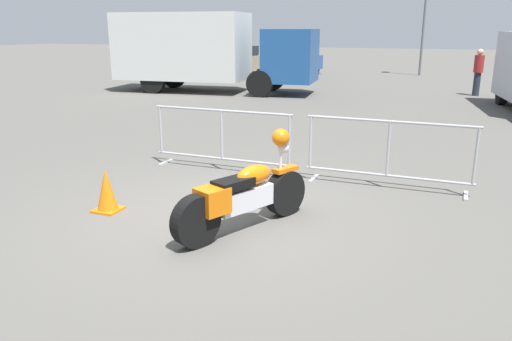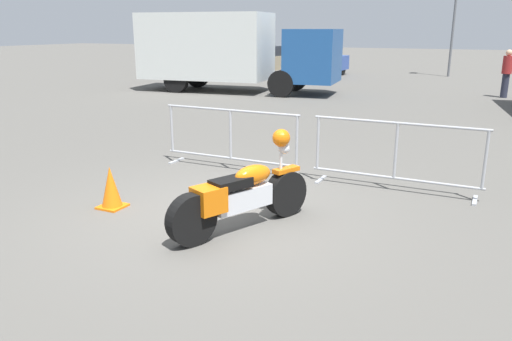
# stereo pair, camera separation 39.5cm
# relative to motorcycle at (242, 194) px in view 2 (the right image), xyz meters

# --- Properties ---
(ground_plane) EXTENTS (120.00, 120.00, 0.00)m
(ground_plane) POSITION_rel_motorcycle_xyz_m (-0.52, 0.33, -0.45)
(ground_plane) COLOR #54514C
(motorcycle) EXTENTS (1.03, 1.96, 1.18)m
(motorcycle) POSITION_rel_motorcycle_xyz_m (0.00, 0.00, 0.00)
(motorcycle) COLOR black
(motorcycle) RESTS_ON ground
(crowd_barrier_near) EXTENTS (2.57, 0.47, 1.07)m
(crowd_barrier_near) POSITION_rel_motorcycle_xyz_m (-1.41, 2.35, 0.11)
(crowd_barrier_near) COLOR #9EA0A5
(crowd_barrier_near) RESTS_ON ground
(crowd_barrier_far) EXTENTS (2.57, 0.47, 1.07)m
(crowd_barrier_far) POSITION_rel_motorcycle_xyz_m (1.41, 2.35, 0.11)
(crowd_barrier_far) COLOR #9EA0A5
(crowd_barrier_far) RESTS_ON ground
(box_truck) EXTENTS (7.90, 3.09, 2.98)m
(box_truck) POSITION_rel_motorcycle_xyz_m (-6.87, 12.32, 1.19)
(box_truck) COLOR silver
(box_truck) RESTS_ON ground
(parked_car_black) EXTENTS (1.78, 4.09, 1.37)m
(parked_car_black) POSITION_rel_motorcycle_xyz_m (-11.83, 19.76, 0.24)
(parked_car_black) COLOR black
(parked_car_black) RESTS_ON ground
(parked_car_tan) EXTENTS (1.94, 4.46, 1.49)m
(parked_car_tan) POSITION_rel_motorcycle_xyz_m (-8.71, 19.68, 0.31)
(parked_car_tan) COLOR tan
(parked_car_tan) RESTS_ON ground
(parked_car_blue) EXTENTS (1.98, 4.55, 1.52)m
(parked_car_blue) POSITION_rel_motorcycle_xyz_m (-5.58, 19.73, 0.32)
(parked_car_blue) COLOR #284799
(parked_car_blue) RESTS_ON ground
(pedestrian) EXTENTS (0.48, 0.48, 1.69)m
(pedestrian) POSITION_rel_motorcycle_xyz_m (3.01, 14.93, 0.47)
(pedestrian) COLOR #262838
(pedestrian) RESTS_ON ground
(traffic_cone) EXTENTS (0.34, 0.34, 0.59)m
(traffic_cone) POSITION_rel_motorcycle_xyz_m (-1.98, -0.09, -0.16)
(traffic_cone) COLOR orange
(traffic_cone) RESTS_ON ground
(street_lamp) EXTENTS (0.36, 0.70, 5.68)m
(street_lamp) POSITION_rel_motorcycle_xyz_m (0.45, 22.82, 3.26)
(street_lamp) COLOR #595B60
(street_lamp) RESTS_ON ground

